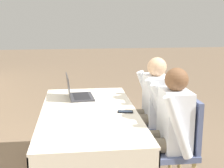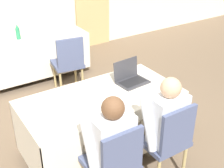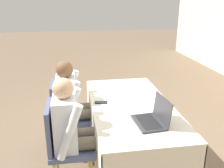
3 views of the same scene
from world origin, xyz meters
name	(u,v)px [view 3 (image 3 of 3)]	position (x,y,z in m)	size (l,w,h in m)	color
ground_plane	(129,159)	(0.00, 0.00, 0.00)	(24.00, 24.00, 0.00)	brown
conference_table_near	(131,118)	(0.00, 0.00, 0.57)	(1.76, 0.88, 0.74)	beige
laptop	(153,118)	(0.47, 0.10, 0.79)	(0.38, 0.30, 0.25)	#333338
cell_phone	(101,102)	(-0.08, -0.33, 0.74)	(0.09, 0.15, 0.01)	black
paper_beside_laptop	(137,87)	(-0.52, 0.20, 0.74)	(0.21, 0.30, 0.00)	white
chair_near_left	(65,114)	(-0.32, -0.75, 0.52)	(0.44, 0.44, 0.92)	tan
chair_near_right	(64,142)	(0.32, -0.75, 0.52)	(0.44, 0.44, 0.92)	tan
person_checkered_shirt	(73,102)	(-0.32, -0.64, 0.68)	(0.50, 0.52, 1.18)	#665B4C
person_white_shirt	(74,127)	(0.32, -0.64, 0.68)	(0.50, 0.52, 1.18)	#665B4C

